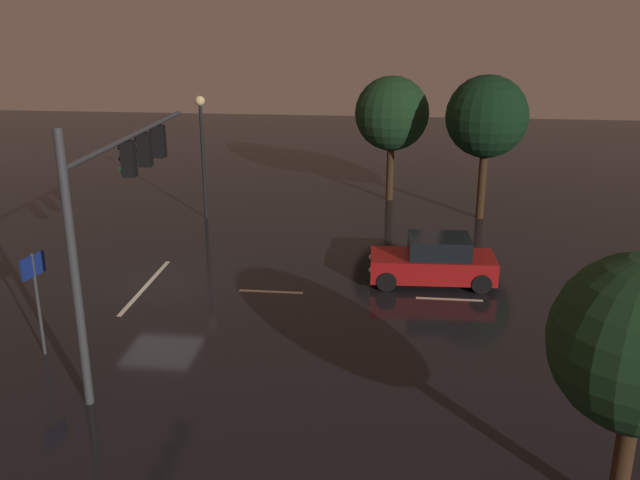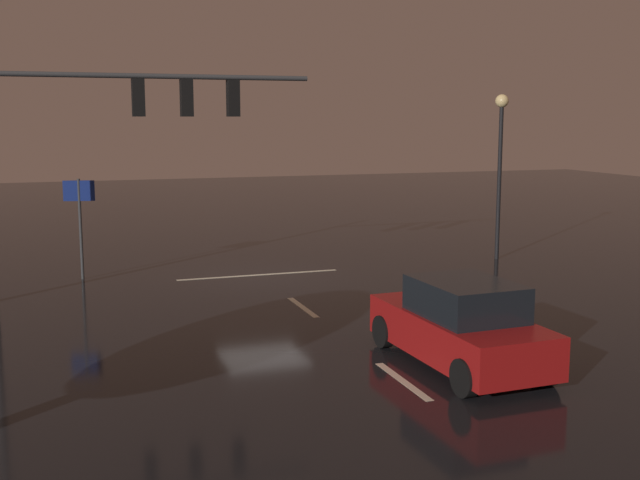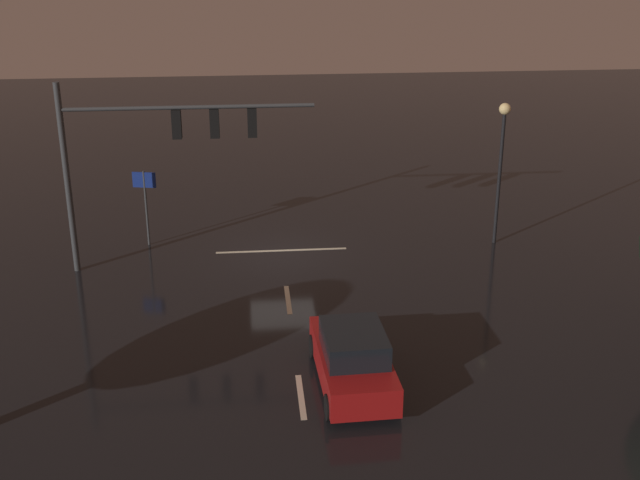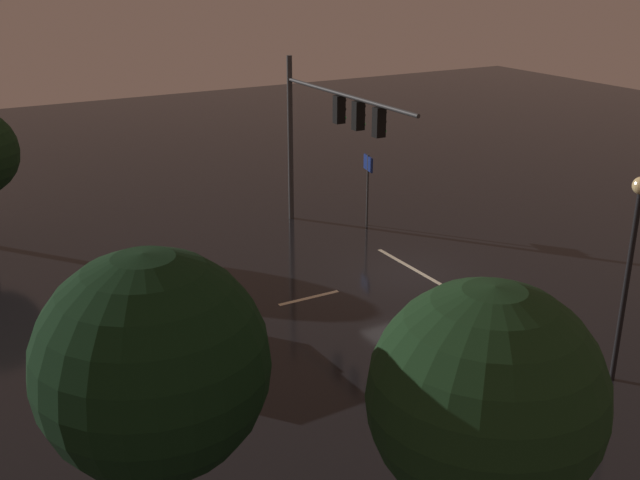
# 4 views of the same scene
# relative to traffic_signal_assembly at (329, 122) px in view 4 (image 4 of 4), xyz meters

# --- Properties ---
(ground_plane) EXTENTS (80.00, 80.00, 0.00)m
(ground_plane) POSITION_rel_traffic_signal_assembly_xyz_m (-4.28, -0.77, -4.71)
(ground_plane) COLOR black
(traffic_signal_assembly) EXTENTS (8.71, 0.47, 6.79)m
(traffic_signal_assembly) POSITION_rel_traffic_signal_assembly_xyz_m (0.00, 0.00, 0.00)
(traffic_signal_assembly) COLOR #383A3D
(traffic_signal_assembly) RESTS_ON ground_plane
(lane_dash_far) EXTENTS (0.16, 2.20, 0.01)m
(lane_dash_far) POSITION_rel_traffic_signal_assembly_xyz_m (-4.28, 3.23, -4.71)
(lane_dash_far) COLOR beige
(lane_dash_far) RESTS_ON ground_plane
(lane_dash_mid) EXTENTS (0.16, 2.20, 0.01)m
(lane_dash_mid) POSITION_rel_traffic_signal_assembly_xyz_m (-4.28, 9.23, -4.71)
(lane_dash_mid) COLOR beige
(lane_dash_mid) RESTS_ON ground_plane
(stop_bar) EXTENTS (5.00, 0.16, 0.01)m
(stop_bar) POSITION_rel_traffic_signal_assembly_xyz_m (-4.28, -1.19, -4.71)
(stop_bar) COLOR beige
(stop_bar) RESTS_ON ground_plane
(car_approaching) EXTENTS (2.05, 4.43, 1.70)m
(car_approaching) POSITION_rel_traffic_signal_assembly_xyz_m (-5.72, 8.75, -3.91)
(car_approaching) COLOR maroon
(car_approaching) RESTS_ON ground_plane
(street_lamp_left_kerb) EXTENTS (0.44, 0.44, 5.52)m
(street_lamp_left_kerb) POSITION_rel_traffic_signal_assembly_xyz_m (-12.65, -1.27, -0.89)
(street_lamp_left_kerb) COLOR black
(street_lamp_left_kerb) RESTS_ON ground_plane
(route_sign) EXTENTS (0.89, 0.25, 2.99)m
(route_sign) POSITION_rel_traffic_signal_assembly_xyz_m (0.83, -2.30, -2.56)
(route_sign) COLOR #383A3D
(route_sign) RESTS_ON ground_plane
(tree_left_near) EXTENTS (3.62, 3.62, 6.44)m
(tree_left_near) POSITION_rel_traffic_signal_assembly_xyz_m (-13.97, 11.21, -0.10)
(tree_left_near) COLOR #382314
(tree_left_near) RESTS_ON ground_plane
(tree_left_far) EXTENTS (3.59, 3.59, 6.09)m
(tree_left_far) POSITION_rel_traffic_signal_assembly_xyz_m (-16.75, 7.05, -0.44)
(tree_left_far) COLOR #382314
(tree_left_far) RESTS_ON ground_plane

